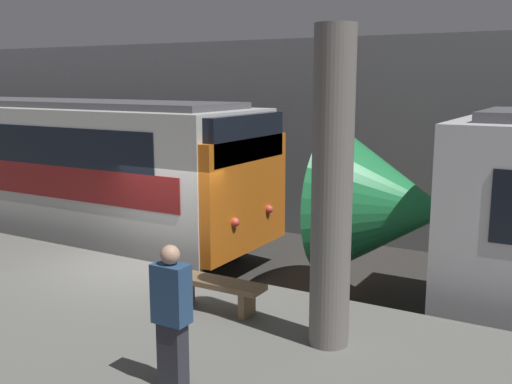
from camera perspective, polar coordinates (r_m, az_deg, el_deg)
The scene contains 6 objects.
ground_plane at distance 11.41m, azimuth -10.15°, elevation -10.87°, with size 120.00×120.00×0.00m, color #33302D.
platform at distance 9.79m, azimuth -18.81°, elevation -12.16°, with size 40.00×4.44×0.91m.
station_rear_barrier at distance 16.04m, azimuth 4.28°, elevation 5.09°, with size 50.00×0.15×5.20m.
support_pillar_near at distance 7.20m, azimuth 7.25°, elevation 0.12°, with size 0.49×0.49×3.89m.
person_waiting at distance 6.48m, azimuth -8.03°, elevation -11.44°, with size 0.38×0.24×1.58m.
platform_bench at distance 8.65m, azimuth -3.90°, elevation -9.03°, with size 1.50×0.40×0.45m.
Camera 1 is at (6.93, -8.05, 4.16)m, focal length 42.00 mm.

